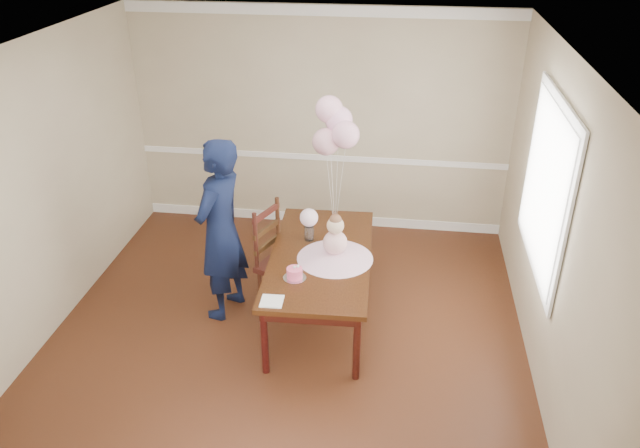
# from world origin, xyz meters

# --- Properties ---
(floor) EXTENTS (4.50, 5.00, 0.00)m
(floor) POSITION_xyz_m (0.00, 0.00, 0.00)
(floor) COLOR #37190D
(floor) RESTS_ON ground
(ceiling) EXTENTS (4.50, 5.00, 0.02)m
(ceiling) POSITION_xyz_m (0.00, 0.00, 2.70)
(ceiling) COLOR white
(ceiling) RESTS_ON wall_back
(wall_back) EXTENTS (4.50, 0.02, 2.70)m
(wall_back) POSITION_xyz_m (0.00, 2.50, 1.35)
(wall_back) COLOR tan
(wall_back) RESTS_ON floor
(wall_left) EXTENTS (0.02, 5.00, 2.70)m
(wall_left) POSITION_xyz_m (-2.25, 0.00, 1.35)
(wall_left) COLOR tan
(wall_left) RESTS_ON floor
(wall_right) EXTENTS (0.02, 5.00, 2.70)m
(wall_right) POSITION_xyz_m (2.25, 0.00, 1.35)
(wall_right) COLOR tan
(wall_right) RESTS_ON floor
(chair_rail_trim) EXTENTS (4.50, 0.02, 0.07)m
(chair_rail_trim) POSITION_xyz_m (0.00, 2.49, 0.90)
(chair_rail_trim) COLOR white
(chair_rail_trim) RESTS_ON wall_back
(crown_molding) EXTENTS (4.50, 0.02, 0.12)m
(crown_molding) POSITION_xyz_m (0.00, 2.49, 2.63)
(crown_molding) COLOR white
(crown_molding) RESTS_ON wall_back
(baseboard_trim) EXTENTS (4.50, 0.02, 0.12)m
(baseboard_trim) POSITION_xyz_m (0.00, 2.49, 0.06)
(baseboard_trim) COLOR white
(baseboard_trim) RESTS_ON floor
(window_frame) EXTENTS (0.02, 1.66, 1.56)m
(window_frame) POSITION_xyz_m (2.23, 0.50, 1.55)
(window_frame) COLOR white
(window_frame) RESTS_ON wall_right
(window_blinds) EXTENTS (0.01, 1.50, 1.40)m
(window_blinds) POSITION_xyz_m (2.21, 0.50, 1.55)
(window_blinds) COLOR silver
(window_blinds) RESTS_ON wall_right
(dining_table_top) EXTENTS (1.02, 1.93, 0.05)m
(dining_table_top) POSITION_xyz_m (0.28, 0.49, 0.69)
(dining_table_top) COLOR black
(dining_table_top) RESTS_ON table_leg_fl
(table_apron) EXTENTS (0.92, 1.84, 0.10)m
(table_apron) POSITION_xyz_m (0.28, 0.49, 0.62)
(table_apron) COLOR black
(table_apron) RESTS_ON table_leg_fl
(table_leg_fl) EXTENTS (0.07, 0.07, 0.67)m
(table_leg_fl) POSITION_xyz_m (-0.09, -0.39, 0.33)
(table_leg_fl) COLOR black
(table_leg_fl) RESTS_ON floor
(table_leg_fr) EXTENTS (0.07, 0.07, 0.67)m
(table_leg_fr) POSITION_xyz_m (0.71, -0.36, 0.33)
(table_leg_fr) COLOR black
(table_leg_fr) RESTS_ON floor
(table_leg_bl) EXTENTS (0.07, 0.07, 0.67)m
(table_leg_bl) POSITION_xyz_m (-0.15, 1.35, 0.33)
(table_leg_bl) COLOR black
(table_leg_bl) RESTS_ON floor
(table_leg_br) EXTENTS (0.07, 0.07, 0.67)m
(table_leg_br) POSITION_xyz_m (0.65, 1.38, 0.33)
(table_leg_br) COLOR black
(table_leg_br) RESTS_ON floor
(baby_skirt) EXTENTS (0.75, 0.75, 0.10)m
(baby_skirt) POSITION_xyz_m (0.42, 0.45, 0.76)
(baby_skirt) COLOR #ECAEC9
(baby_skirt) RESTS_ON dining_table_top
(baby_torso) EXTENTS (0.23, 0.23, 0.23)m
(baby_torso) POSITION_xyz_m (0.42, 0.45, 0.88)
(baby_torso) COLOR #F299C3
(baby_torso) RESTS_ON baby_skirt
(baby_head) EXTENTS (0.16, 0.16, 0.16)m
(baby_head) POSITION_xyz_m (0.42, 0.45, 1.06)
(baby_head) COLOR beige
(baby_head) RESTS_ON baby_torso
(baby_hair) EXTENTS (0.11, 0.11, 0.11)m
(baby_hair) POSITION_xyz_m (0.42, 0.45, 1.12)
(baby_hair) COLOR brown
(baby_hair) RESTS_ON baby_head
(cake_platter) EXTENTS (0.22, 0.22, 0.01)m
(cake_platter) POSITION_xyz_m (0.10, 0.06, 0.72)
(cake_platter) COLOR #BCBBC0
(cake_platter) RESTS_ON dining_table_top
(birthday_cake) EXTENTS (0.15, 0.15, 0.10)m
(birthday_cake) POSITION_xyz_m (0.10, 0.06, 0.77)
(birthday_cake) COLOR #FF507F
(birthday_cake) RESTS_ON cake_platter
(cake_flower_a) EXTENTS (0.03, 0.03, 0.03)m
(cake_flower_a) POSITION_xyz_m (0.10, 0.06, 0.83)
(cake_flower_a) COLOR white
(cake_flower_a) RESTS_ON birthday_cake
(cake_flower_b) EXTENTS (0.03, 0.03, 0.03)m
(cake_flower_b) POSITION_xyz_m (0.13, 0.08, 0.83)
(cake_flower_b) COLOR white
(cake_flower_b) RESTS_ON birthday_cake
(rose_vase_near) EXTENTS (0.10, 0.10, 0.15)m
(rose_vase_near) POSITION_xyz_m (0.13, 0.77, 0.79)
(rose_vase_near) COLOR silver
(rose_vase_near) RESTS_ON dining_table_top
(roses_near) EXTENTS (0.18, 0.18, 0.18)m
(roses_near) POSITION_xyz_m (0.13, 0.77, 0.96)
(roses_near) COLOR white
(roses_near) RESTS_ON rose_vase_near
(napkin) EXTENTS (0.20, 0.20, 0.01)m
(napkin) POSITION_xyz_m (-0.02, -0.32, 0.72)
(napkin) COLOR white
(napkin) RESTS_ON dining_table_top
(balloon_weight) EXTENTS (0.04, 0.04, 0.02)m
(balloon_weight) POSITION_xyz_m (0.35, 1.02, 0.72)
(balloon_weight) COLOR silver
(balloon_weight) RESTS_ON dining_table_top
(balloon_a) EXTENTS (0.27, 0.27, 0.27)m
(balloon_a) POSITION_xyz_m (0.26, 1.02, 1.66)
(balloon_a) COLOR #DB9BA8
(balloon_a) RESTS_ON balloon_ribbon_a
(balloon_b) EXTENTS (0.27, 0.27, 0.27)m
(balloon_b) POSITION_xyz_m (0.45, 0.98, 1.76)
(balloon_b) COLOR #EEA8C2
(balloon_b) RESTS_ON balloon_ribbon_b
(balloon_c) EXTENTS (0.27, 0.27, 0.27)m
(balloon_c) POSITION_xyz_m (0.37, 1.12, 1.85)
(balloon_c) COLOR #FFB4DA
(balloon_c) RESTS_ON balloon_ribbon_c
(balloon_d) EXTENTS (0.27, 0.27, 0.27)m
(balloon_d) POSITION_xyz_m (0.27, 1.13, 1.95)
(balloon_d) COLOR #FFB4CE
(balloon_d) RESTS_ON balloon_ribbon_d
(balloon_ribbon_a) EXTENTS (0.09, 0.01, 0.79)m
(balloon_ribbon_a) POSITION_xyz_m (0.31, 1.02, 1.12)
(balloon_ribbon_a) COLOR silver
(balloon_ribbon_a) RESTS_ON balloon_weight
(balloon_ribbon_b) EXTENTS (0.10, 0.05, 0.89)m
(balloon_ribbon_b) POSITION_xyz_m (0.40, 1.00, 1.17)
(balloon_ribbon_b) COLOR silver
(balloon_ribbon_b) RESTS_ON balloon_weight
(balloon_ribbon_c) EXTENTS (0.02, 0.09, 0.98)m
(balloon_ribbon_c) POSITION_xyz_m (0.36, 1.07, 1.22)
(balloon_ribbon_c) COLOR silver
(balloon_ribbon_c) RESTS_ON balloon_weight
(balloon_ribbon_d) EXTENTS (0.08, 0.10, 1.08)m
(balloon_ribbon_d) POSITION_xyz_m (0.31, 1.08, 1.26)
(balloon_ribbon_d) COLOR white
(balloon_ribbon_d) RESTS_ON balloon_weight
(dining_chair_seat) EXTENTS (0.62, 0.62, 0.05)m
(dining_chair_seat) POSITION_xyz_m (-0.08, 0.62, 0.49)
(dining_chair_seat) COLOR #3A140F
(dining_chair_seat) RESTS_ON chair_leg_fl
(chair_leg_fl) EXTENTS (0.06, 0.06, 0.47)m
(chair_leg_fl) POSITION_xyz_m (-0.34, 0.51, 0.23)
(chair_leg_fl) COLOR #36180E
(chair_leg_fl) RESTS_ON floor
(chair_leg_fr) EXTENTS (0.06, 0.06, 0.47)m
(chair_leg_fr) POSITION_xyz_m (0.03, 0.36, 0.23)
(chair_leg_fr) COLOR #3A1E0F
(chair_leg_fr) RESTS_ON floor
(chair_leg_bl) EXTENTS (0.06, 0.06, 0.47)m
(chair_leg_bl) POSITION_xyz_m (-0.19, 0.87, 0.23)
(chair_leg_bl) COLOR #3B1410
(chair_leg_bl) RESTS_ON floor
(chair_leg_br) EXTENTS (0.06, 0.06, 0.47)m
(chair_leg_br) POSITION_xyz_m (0.17, 0.73, 0.23)
(chair_leg_br) COLOR #391E0F
(chair_leg_br) RESTS_ON floor
(chair_back_post_l) EXTENTS (0.06, 0.06, 0.61)m
(chair_back_post_l) POSITION_xyz_m (-0.36, 0.52, 0.80)
(chair_back_post_l) COLOR black
(chair_back_post_l) RESTS_ON dining_chair_seat
(chair_back_post_r) EXTENTS (0.06, 0.06, 0.61)m
(chair_back_post_r) POSITION_xyz_m (-0.21, 0.88, 0.80)
(chair_back_post_r) COLOR #381C0F
(chair_back_post_r) RESTS_ON dining_chair_seat
(chair_slat_low) EXTENTS (0.19, 0.41, 0.05)m
(chair_slat_low) POSITION_xyz_m (-0.28, 0.70, 0.67)
(chair_slat_low) COLOR #37200F
(chair_slat_low) RESTS_ON dining_chair_seat
(chair_slat_mid) EXTENTS (0.19, 0.41, 0.05)m
(chair_slat_mid) POSITION_xyz_m (-0.28, 0.70, 0.84)
(chair_slat_mid) COLOR #39210F
(chair_slat_mid) RESTS_ON dining_chair_seat
(chair_slat_top) EXTENTS (0.19, 0.41, 0.05)m
(chair_slat_top) POSITION_xyz_m (-0.28, 0.70, 1.02)
(chair_slat_top) COLOR #38130F
(chair_slat_top) RESTS_ON dining_chair_seat
(woman) EXTENTS (0.61, 0.76, 1.84)m
(woman) POSITION_xyz_m (-0.68, 0.47, 0.92)
(woman) COLOR black
(woman) RESTS_ON floor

